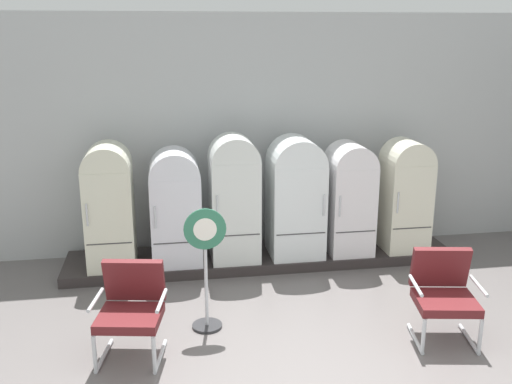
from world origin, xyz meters
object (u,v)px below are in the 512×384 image
object	(u,v)px
armchair_right	(444,291)
sign_stand	(206,273)
refrigerator_3	(296,193)
armchair_left	(131,305)
refrigerator_1	(175,204)
refrigerator_5	(405,192)
refrigerator_2	(234,194)
refrigerator_0	(109,202)
refrigerator_4	(349,195)

from	to	relation	value
armchair_right	sign_stand	bearing A→B (deg)	166.63
refrigerator_3	armchair_left	xyz separation A→B (m)	(-2.07, -1.98, -0.47)
sign_stand	armchair_left	bearing A→B (deg)	-153.24
refrigerator_1	refrigerator_3	world-z (taller)	refrigerator_3
refrigerator_3	refrigerator_1	bearing A→B (deg)	-179.80
refrigerator_3	armchair_left	bearing A→B (deg)	-136.19
refrigerator_5	refrigerator_2	bearing A→B (deg)	-180.00
refrigerator_5	sign_stand	bearing A→B (deg)	-150.99
refrigerator_3	armchair_left	distance (m)	2.90
refrigerator_0	armchair_left	size ratio (longest dim) A/B	1.72
refrigerator_3	refrigerator_4	world-z (taller)	refrigerator_3
armchair_right	armchair_left	bearing A→B (deg)	176.62
refrigerator_4	armchair_left	xyz separation A→B (m)	(-2.80, -1.98, -0.42)
refrigerator_4	sign_stand	distance (m)	2.62
refrigerator_1	refrigerator_3	xyz separation A→B (m)	(1.58, 0.01, 0.06)
refrigerator_3	sign_stand	size ratio (longest dim) A/B	1.20
refrigerator_1	sign_stand	size ratio (longest dim) A/B	1.11
refrigerator_0	refrigerator_5	xyz separation A→B (m)	(3.92, -0.04, -0.03)
refrigerator_5	refrigerator_3	bearing A→B (deg)	178.69
refrigerator_2	armchair_left	world-z (taller)	refrigerator_2
refrigerator_0	refrigerator_4	bearing A→B (deg)	-0.28
refrigerator_0	refrigerator_2	size ratio (longest dim) A/B	0.96
refrigerator_3	sign_stand	bearing A→B (deg)	-129.39
refrigerator_3	armchair_left	world-z (taller)	refrigerator_3
refrigerator_0	sign_stand	size ratio (longest dim) A/B	1.19
refrigerator_3	armchair_right	world-z (taller)	refrigerator_3
refrigerator_0	refrigerator_4	distance (m)	3.14
refrigerator_1	refrigerator_2	bearing A→B (deg)	-2.22
refrigerator_5	armchair_left	size ratio (longest dim) A/B	1.65
armchair_right	refrigerator_1	bearing A→B (deg)	140.49
refrigerator_2	sign_stand	xyz separation A→B (m)	(-0.50, -1.57, -0.38)
refrigerator_5	refrigerator_1	bearing A→B (deg)	179.46
refrigerator_1	refrigerator_5	bearing A→B (deg)	-0.54
refrigerator_0	refrigerator_3	bearing A→B (deg)	-0.13
refrigerator_1	refrigerator_3	size ratio (longest dim) A/B	0.93
refrigerator_4	refrigerator_5	distance (m)	0.78
refrigerator_5	refrigerator_0	bearing A→B (deg)	179.41
refrigerator_3	refrigerator_4	distance (m)	0.74
refrigerator_0	refrigerator_3	size ratio (longest dim) A/B	0.99
refrigerator_1	refrigerator_4	distance (m)	2.31
refrigerator_0	armchair_right	distance (m)	4.10
refrigerator_0	refrigerator_2	xyz separation A→B (m)	(1.58, -0.04, 0.04)
refrigerator_1	armchair_left	bearing A→B (deg)	-103.86
refrigerator_3	refrigerator_2	bearing A→B (deg)	-177.58
refrigerator_2	sign_stand	bearing A→B (deg)	-107.54
armchair_left	refrigerator_0	bearing A→B (deg)	99.47
refrigerator_4	armchair_right	world-z (taller)	refrigerator_4
refrigerator_0	armchair_right	size ratio (longest dim) A/B	1.72
armchair_left	sign_stand	distance (m)	0.85
refrigerator_2	refrigerator_4	xyz separation A→B (m)	(1.56, 0.02, -0.08)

